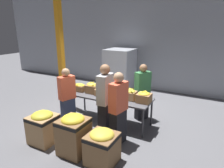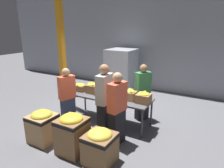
# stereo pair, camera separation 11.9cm
# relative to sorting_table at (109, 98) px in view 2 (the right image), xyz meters

# --- Properties ---
(ground_plane) EXTENTS (30.00, 30.00, 0.00)m
(ground_plane) POSITION_rel_sorting_table_xyz_m (0.00, 0.00, -0.72)
(ground_plane) COLOR slate
(wall_back) EXTENTS (16.00, 0.08, 4.00)m
(wall_back) POSITION_rel_sorting_table_xyz_m (0.00, 3.49, 1.28)
(wall_back) COLOR #9399A3
(wall_back) RESTS_ON ground_plane
(sorting_table) EXTENTS (2.28, 0.81, 0.77)m
(sorting_table) POSITION_rel_sorting_table_xyz_m (0.00, 0.00, 0.00)
(sorting_table) COLOR #4C4C51
(sorting_table) RESTS_ON ground_plane
(banana_box_0) EXTENTS (0.34, 0.33, 0.23)m
(banana_box_0) POSITION_rel_sorting_table_xyz_m (-0.98, -0.01, 0.16)
(banana_box_0) COLOR olive
(banana_box_0) RESTS_ON sorting_table
(banana_box_1) EXTENTS (0.34, 0.30, 0.30)m
(banana_box_1) POSITION_rel_sorting_table_xyz_m (-0.54, 0.00, 0.20)
(banana_box_1) COLOR olive
(banana_box_1) RESTS_ON sorting_table
(banana_box_2) EXTENTS (0.34, 0.33, 0.25)m
(banana_box_2) POSITION_rel_sorting_table_xyz_m (-0.19, -0.03, 0.17)
(banana_box_2) COLOR tan
(banana_box_2) RESTS_ON sorting_table
(banana_box_3) EXTENTS (0.35, 0.31, 0.31)m
(banana_box_3) POSITION_rel_sorting_table_xyz_m (0.18, -0.07, 0.20)
(banana_box_3) COLOR olive
(banana_box_3) RESTS_ON sorting_table
(banana_box_4) EXTENTS (0.34, 0.34, 0.28)m
(banana_box_4) POSITION_rel_sorting_table_xyz_m (0.57, 0.03, 0.19)
(banana_box_4) COLOR tan
(banana_box_4) RESTS_ON sorting_table
(banana_box_5) EXTENTS (0.34, 0.32, 0.29)m
(banana_box_5) POSITION_rel_sorting_table_xyz_m (0.97, 0.01, 0.19)
(banana_box_5) COLOR olive
(banana_box_5) RESTS_ON sorting_table
(volunteer_0) EXTENTS (0.30, 0.48, 1.66)m
(volunteer_0) POSITION_rel_sorting_table_xyz_m (0.66, -0.79, 0.11)
(volunteer_0) COLOR black
(volunteer_0) RESTS_ON ground_plane
(volunteer_1) EXTENTS (0.27, 0.49, 1.76)m
(volunteer_1) POSITION_rel_sorting_table_xyz_m (0.23, -0.61, 0.16)
(volunteer_1) COLOR black
(volunteer_1) RESTS_ON ground_plane
(volunteer_2) EXTENTS (0.41, 0.48, 1.60)m
(volunteer_2) POSITION_rel_sorting_table_xyz_m (0.71, 0.64, 0.08)
(volunteer_2) COLOR black
(volunteer_2) RESTS_ON ground_plane
(volunteer_3) EXTENTS (0.33, 0.46, 1.56)m
(volunteer_3) POSITION_rel_sorting_table_xyz_m (-0.92, -0.63, 0.06)
(volunteer_3) COLOR #2D3856
(volunteer_3) RESTS_ON ground_plane
(donation_bin_0) EXTENTS (0.57, 0.57, 0.76)m
(donation_bin_0) POSITION_rel_sorting_table_xyz_m (-0.86, -1.57, -0.32)
(donation_bin_0) COLOR tan
(donation_bin_0) RESTS_ON ground_plane
(donation_bin_1) EXTENTS (0.57, 0.57, 0.87)m
(donation_bin_1) POSITION_rel_sorting_table_xyz_m (0.02, -1.57, -0.26)
(donation_bin_1) COLOR olive
(donation_bin_1) RESTS_ON ground_plane
(donation_bin_2) EXTENTS (0.56, 0.56, 0.71)m
(donation_bin_2) POSITION_rel_sorting_table_xyz_m (0.70, -1.57, -0.34)
(donation_bin_2) COLOR olive
(donation_bin_2) RESTS_ON ground_plane
(support_pillar) EXTENTS (0.17, 0.17, 4.00)m
(support_pillar) POSITION_rel_sorting_table_xyz_m (-2.01, 0.44, 1.28)
(support_pillar) COLOR orange
(support_pillar) RESTS_ON ground_plane
(pallet_stack_0) EXTENTS (1.14, 1.14, 1.70)m
(pallet_stack_0) POSITION_rel_sorting_table_xyz_m (-0.98, 2.66, 0.12)
(pallet_stack_0) COLOR olive
(pallet_stack_0) RESTS_ON ground_plane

